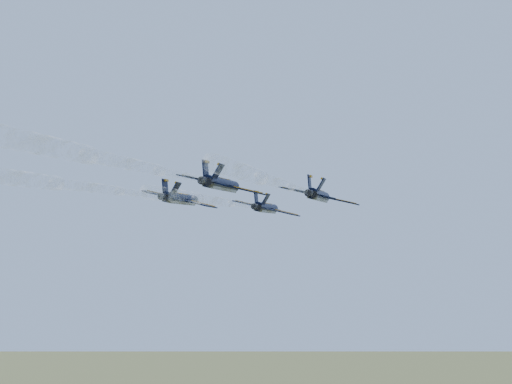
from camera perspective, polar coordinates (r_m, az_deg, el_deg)
The scene contains 8 objects.
jet_lead at distance 119.91m, azimuth 0.84°, elevation -1.29°, with size 11.27×15.65×4.24m.
jet_left at distance 107.65m, azimuth -6.03°, elevation -0.56°, with size 11.27×15.65×4.24m.
jet_right at distance 103.56m, azimuth 5.05°, elevation -0.30°, with size 11.27×15.65×4.24m.
jet_slot at distance 91.59m, azimuth -2.75°, elevation 0.60°, with size 11.27×15.65×4.24m.
smoke_trail_lead at distance 86.23m, azimuth -4.15°, elevation 1.13°, with size 14.71×44.41×1.82m.
smoke_trail_left at distance 75.75m, azimuth -14.78°, elevation 2.54°, with size 14.71×44.41×1.82m.
smoke_trail_right at distance 69.40m, azimuth 0.92°, elevation 3.19°, with size 14.71×44.41×1.82m.
smoke_trail_slot at distance 59.17m, azimuth -12.15°, elevation 5.21°, with size 14.71×44.41×1.82m.
Camera 1 is at (57.19, -90.57, 94.19)m, focal length 50.00 mm.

